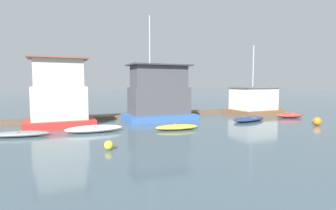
% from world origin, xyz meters
% --- Properties ---
extents(ground_plane, '(200.00, 200.00, 0.00)m').
position_xyz_m(ground_plane, '(0.00, 0.00, 0.00)').
color(ground_plane, '#475B66').
extents(dock_walkway, '(33.80, 1.54, 0.30)m').
position_xyz_m(dock_walkway, '(0.00, 2.56, 0.15)').
color(dock_walkway, brown).
rests_on(dock_walkway, ground_plane).
extents(houseboat_red, '(5.03, 3.57, 5.28)m').
position_xyz_m(houseboat_red, '(-8.91, -0.48, 2.28)').
color(houseboat_red, red).
rests_on(houseboat_red, ground_plane).
extents(houseboat_blue, '(6.27, 3.72, 9.26)m').
position_xyz_m(houseboat_blue, '(-0.48, -0.06, 2.25)').
color(houseboat_blue, '#3866B7').
rests_on(houseboat_blue, ground_plane).
extents(houseboat_brown, '(5.00, 4.11, 7.30)m').
position_xyz_m(houseboat_brown, '(10.29, -0.36, 1.37)').
color(houseboat_brown, brown).
rests_on(houseboat_brown, ground_plane).
extents(dinghy_grey, '(3.73, 1.74, 0.35)m').
position_xyz_m(dinghy_grey, '(-11.38, -3.65, 0.18)').
color(dinghy_grey, gray).
rests_on(dinghy_grey, ground_plane).
extents(dinghy_white, '(3.91, 1.44, 0.47)m').
position_xyz_m(dinghy_white, '(-6.86, -3.97, 0.24)').
color(dinghy_white, white).
rests_on(dinghy_white, ground_plane).
extents(dinghy_yellow, '(3.33, 1.68, 0.36)m').
position_xyz_m(dinghy_yellow, '(-1.24, -5.36, 0.18)').
color(dinghy_yellow, yellow).
rests_on(dinghy_yellow, ground_plane).
extents(dinghy_navy, '(4.21, 2.48, 0.39)m').
position_xyz_m(dinghy_navy, '(6.45, -4.18, 0.19)').
color(dinghy_navy, navy).
rests_on(dinghy_navy, ground_plane).
extents(dinghy_red, '(2.90, 1.92, 0.49)m').
position_xyz_m(dinghy_red, '(11.58, -4.01, 0.25)').
color(dinghy_red, red).
rests_on(dinghy_red, ground_plane).
extents(mooring_post_near_left, '(0.25, 0.25, 1.86)m').
position_xyz_m(mooring_post_near_left, '(-10.31, 1.54, 0.93)').
color(mooring_post_near_left, brown).
rests_on(mooring_post_near_left, ground_plane).
extents(mooring_post_near_right, '(0.24, 0.24, 2.20)m').
position_xyz_m(mooring_post_near_right, '(-10.79, 1.54, 1.10)').
color(mooring_post_near_right, brown).
rests_on(mooring_post_near_right, ground_plane).
extents(buoy_yellow, '(0.47, 0.47, 0.47)m').
position_xyz_m(buoy_yellow, '(-6.90, -9.17, 0.24)').
color(buoy_yellow, yellow).
rests_on(buoy_yellow, ground_plane).
extents(buoy_orange, '(0.66, 0.66, 0.66)m').
position_xyz_m(buoy_orange, '(9.78, -8.21, 0.33)').
color(buoy_orange, orange).
rests_on(buoy_orange, ground_plane).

